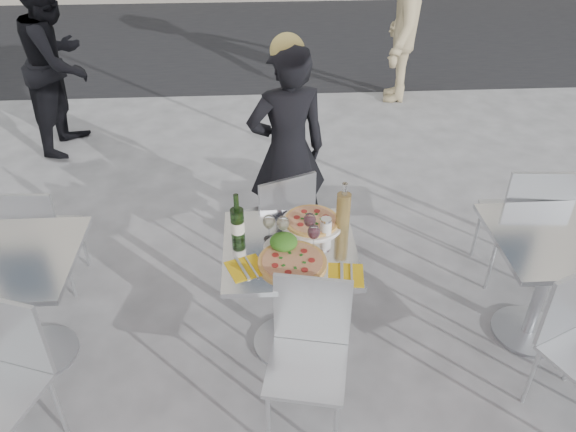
{
  "coord_description": "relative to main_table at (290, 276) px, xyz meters",
  "views": [
    {
      "loc": [
        -0.15,
        -2.41,
        2.6
      ],
      "look_at": [
        0.0,
        0.15,
        0.85
      ],
      "focal_mm": 35.0,
      "sensor_mm": 36.0,
      "label": 1
    }
  ],
  "objects": [
    {
      "name": "side_table_left",
      "position": [
        -1.5,
        0.0,
        0.0
      ],
      "size": [
        0.72,
        0.72,
        0.75
      ],
      "color": "#B7BABF",
      "rests_on": "ground"
    },
    {
      "name": "wineglass_white_b",
      "position": [
        -0.03,
        0.06,
        0.32
      ],
      "size": [
        0.07,
        0.07,
        0.16
      ],
      "color": "white",
      "rests_on": "main_table"
    },
    {
      "name": "side_chair_rfar",
      "position": [
        1.57,
        0.5,
        0.01
      ],
      "size": [
        0.45,
        0.47,
        0.94
      ],
      "rotation": [
        0.0,
        0.0,
        3.07
      ],
      "color": "silver",
      "rests_on": "ground"
    },
    {
      "name": "main_table",
      "position": [
        0.0,
        0.0,
        0.0
      ],
      "size": [
        0.72,
        0.72,
        0.75
      ],
      "color": "#B7BABF",
      "rests_on": "ground"
    },
    {
      "name": "ground",
      "position": [
        0.0,
        0.0,
        -0.54
      ],
      "size": [
        80.0,
        80.0,
        0.0
      ],
      "primitive_type": "plane",
      "color": "#5F6062"
    },
    {
      "name": "wineglass_red_b",
      "position": [
        0.11,
        0.08,
        0.32
      ],
      "size": [
        0.07,
        0.07,
        0.16
      ],
      "color": "white",
      "rests_on": "main_table"
    },
    {
      "name": "sugar_shaker",
      "position": [
        0.21,
        0.1,
        0.26
      ],
      "size": [
        0.06,
        0.06,
        0.11
      ],
      "color": "white",
      "rests_on": "main_table"
    },
    {
      "name": "side_chair_lnear",
      "position": [
        -1.39,
        -0.58,
        -0.02
      ],
      "size": [
        0.52,
        0.52,
        0.88
      ],
      "rotation": [
        0.0,
        0.0,
        -0.34
      ],
      "color": "silver",
      "rests_on": "ground"
    },
    {
      "name": "wine_bottle",
      "position": [
        -0.28,
        0.08,
        0.32
      ],
      "size": [
        0.07,
        0.08,
        0.29
      ],
      "color": "#294D1C",
      "rests_on": "main_table"
    },
    {
      "name": "napkin_left",
      "position": [
        -0.24,
        -0.17,
        0.21
      ],
      "size": [
        0.23,
        0.23,
        0.01
      ],
      "rotation": [
        0.0,
        0.0,
        0.37
      ],
      "color": "gold",
      "rests_on": "main_table"
    },
    {
      "name": "wineglass_white_a",
      "position": [
        -0.11,
        0.08,
        0.32
      ],
      "size": [
        0.07,
        0.07,
        0.16
      ],
      "color": "white",
      "rests_on": "main_table"
    },
    {
      "name": "side_chair_lfar",
      "position": [
        -1.58,
        0.6,
        -0.05
      ],
      "size": [
        0.4,
        0.41,
        0.83
      ],
      "rotation": [
        0.0,
        0.0,
        3.09
      ],
      "color": "silver",
      "rests_on": "ground"
    },
    {
      "name": "salad_plate",
      "position": [
        -0.03,
        -0.01,
        0.25
      ],
      "size": [
        0.22,
        0.22,
        0.09
      ],
      "color": "white",
      "rests_on": "main_table"
    },
    {
      "name": "chair_far",
      "position": [
        -0.02,
        0.64,
        -0.03
      ],
      "size": [
        0.52,
        0.52,
        0.86
      ],
      "rotation": [
        0.0,
        0.0,
        3.54
      ],
      "color": "silver",
      "rests_on": "ground"
    },
    {
      "name": "pizza_near",
      "position": [
        0.01,
        -0.14,
        0.22
      ],
      "size": [
        0.36,
        0.36,
        0.02
      ],
      "color": "tan",
      "rests_on": "main_table"
    },
    {
      "name": "side_table_right",
      "position": [
        1.5,
        0.0,
        0.0
      ],
      "size": [
        0.72,
        0.72,
        0.75
      ],
      "color": "#B7BABF",
      "rests_on": "ground"
    },
    {
      "name": "pedestrian_b",
      "position": [
        1.45,
        3.82,
        0.34
      ],
      "size": [
        0.89,
        1.25,
        1.76
      ],
      "primitive_type": "imported",
      "rotation": [
        0.0,
        0.0,
        4.49
      ],
      "color": "tan",
      "rests_on": "ground"
    },
    {
      "name": "pedestrian_a",
      "position": [
        -1.99,
        2.81,
        0.31
      ],
      "size": [
        0.76,
        0.91,
        1.69
      ],
      "primitive_type": "imported",
      "rotation": [
        0.0,
        0.0,
        1.42
      ],
      "color": "black",
      "rests_on": "ground"
    },
    {
      "name": "carafe",
      "position": [
        0.31,
        0.16,
        0.33
      ],
      "size": [
        0.08,
        0.08,
        0.29
      ],
      "color": "tan",
      "rests_on": "main_table"
    },
    {
      "name": "chair_near",
      "position": [
        0.07,
        -0.48,
        -0.03
      ],
      "size": [
        0.46,
        0.47,
        0.85
      ],
      "rotation": [
        0.0,
        0.0,
        -0.21
      ],
      "color": "silver",
      "rests_on": "ground"
    },
    {
      "name": "woman_diner",
      "position": [
        0.05,
        1.05,
        0.23
      ],
      "size": [
        0.63,
        0.49,
        1.55
      ],
      "primitive_type": "imported",
      "rotation": [
        0.0,
        0.0,
        3.37
      ],
      "color": "black",
      "rests_on": "ground"
    },
    {
      "name": "street_asphalt",
      "position": [
        0.0,
        6.5,
        -0.54
      ],
      "size": [
        24.0,
        5.0,
        0.0
      ],
      "primitive_type": "cube",
      "color": "black",
      "rests_on": "ground"
    },
    {
      "name": "wineglass_red_a",
      "position": [
        0.13,
        -0.03,
        0.32
      ],
      "size": [
        0.07,
        0.07,
        0.16
      ],
      "color": "white",
      "rests_on": "main_table"
    },
    {
      "name": "pizza_far",
      "position": [
        0.14,
        0.21,
        0.23
      ],
      "size": [
        0.35,
        0.35,
        0.03
      ],
      "color": "white",
      "rests_on": "main_table"
    },
    {
      "name": "napkin_right",
      "position": [
        0.27,
        -0.25,
        0.21
      ],
      "size": [
        0.2,
        0.2,
        0.01
      ],
      "rotation": [
        0.0,
        0.0,
        -0.13
      ],
      "color": "gold",
      "rests_on": "main_table"
    }
  ]
}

